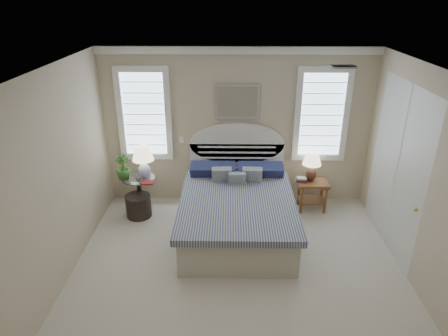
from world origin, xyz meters
TOP-DOWN VIEW (x-y plane):
  - floor at (0.00, 0.00)m, footprint 4.50×5.00m
  - ceiling at (0.00, 0.00)m, footprint 4.50×5.00m
  - wall_back at (0.00, 2.50)m, footprint 4.50×0.02m
  - wall_left at (-2.25, 0.00)m, footprint 0.02×5.00m
  - wall_right at (2.25, 0.00)m, footprint 0.02×5.00m
  - crown_molding at (0.00, 2.46)m, footprint 4.50×0.08m
  - hvac_vent at (1.20, 0.80)m, footprint 0.30×0.20m
  - switch_plate at (-0.95, 2.48)m, footprint 0.08×0.01m
  - window_left at (-1.55, 2.48)m, footprint 0.90×0.06m
  - window_right at (1.40, 2.48)m, footprint 0.90×0.06m
  - painting at (0.00, 2.46)m, footprint 0.74×0.04m
  - closet_door at (2.23, 1.20)m, footprint 0.02×1.80m
  - bed at (0.00, 1.46)m, footprint 1.72×2.28m
  - side_table_left at (-1.65, 2.05)m, footprint 0.56×0.56m
  - nightstand_right at (1.30, 2.15)m, footprint 0.50×0.40m
  - floor_pot at (-1.64, 1.87)m, footprint 0.43×0.43m
  - lamp_left at (-1.53, 2.02)m, footprint 0.46×0.46m
  - lamp_right at (1.26, 2.20)m, footprint 0.41×0.41m
  - potted_plant at (-1.87, 1.99)m, footprint 0.26×0.26m
  - books_left at (-1.45, 1.83)m, footprint 0.21×0.17m
  - books_right at (1.10, 2.14)m, footprint 0.20×0.16m

SIDE VIEW (x-z plane):
  - floor at x=0.00m, z-range -0.01..0.01m
  - floor_pot at x=-1.64m, z-range 0.00..0.38m
  - bed at x=0.00m, z-range -0.35..1.12m
  - nightstand_right at x=1.30m, z-range 0.12..0.65m
  - side_table_left at x=-1.65m, z-range 0.07..0.70m
  - books_right at x=1.10m, z-range 0.53..0.60m
  - books_left at x=-1.45m, z-range 0.63..0.66m
  - potted_plant at x=-1.87m, z-range 0.63..1.04m
  - lamp_right at x=1.26m, z-range 0.59..1.09m
  - lamp_left at x=-1.53m, z-range 0.69..1.26m
  - switch_plate at x=-0.95m, z-range 1.09..1.21m
  - closet_door at x=2.23m, z-range 0.00..2.40m
  - wall_back at x=0.00m, z-range 0.00..2.70m
  - wall_left at x=-2.25m, z-range 0.00..2.70m
  - wall_right at x=2.25m, z-range 0.00..2.70m
  - window_left at x=-1.55m, z-range 0.80..2.40m
  - window_right at x=1.40m, z-range 0.80..2.40m
  - painting at x=0.00m, z-range 1.53..2.11m
  - crown_molding at x=0.00m, z-range 2.58..2.70m
  - hvac_vent at x=1.20m, z-range 2.67..2.69m
  - ceiling at x=0.00m, z-range 2.70..2.71m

